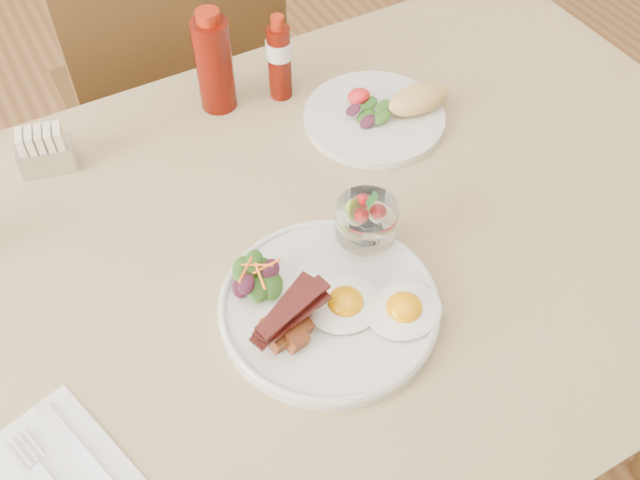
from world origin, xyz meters
The scene contains 12 objects.
table centered at (0.00, 0.00, 0.66)m, with size 1.33×0.88×0.75m.
chair_far centered at (0.00, 0.66, 0.52)m, with size 0.42×0.42×0.93m.
main_plate centered at (-0.06, -0.11, 0.76)m, with size 0.28×0.28×0.02m, color silver.
fried_eggs centered at (-0.02, -0.15, 0.78)m, with size 0.16×0.13×0.03m.
bacon_potato_pile centered at (-0.12, -0.12, 0.79)m, with size 0.11×0.07×0.05m.
side_salad centered at (-0.13, -0.04, 0.78)m, with size 0.08×0.07×0.04m.
fruit_cup centered at (0.03, -0.05, 0.81)m, with size 0.08×0.08×0.08m.
second_plate centered at (0.20, 0.17, 0.77)m, with size 0.24×0.23×0.06m.
ketchup_bottle centered at (-0.02, 0.33, 0.83)m, with size 0.07×0.07×0.17m.
hot_sauce_bottle centered at (0.08, 0.31, 0.82)m, with size 0.06×0.06×0.15m.
sugar_caddy centered at (-0.30, 0.32, 0.78)m, with size 0.09×0.06×0.07m.
napkin_cutlery centered at (-0.41, -0.16, 0.75)m, with size 0.16×0.22×0.01m.
Camera 1 is at (-0.32, -0.55, 1.51)m, focal length 40.00 mm.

